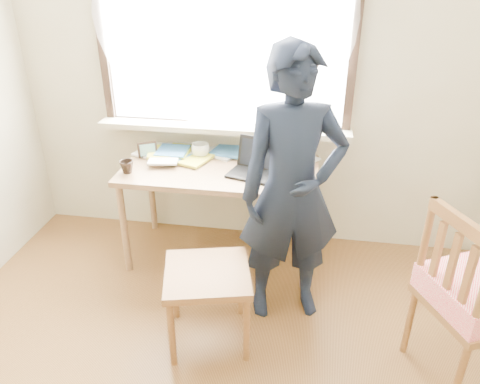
% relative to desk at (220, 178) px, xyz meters
% --- Properties ---
extents(room_shell, '(3.52, 4.02, 2.61)m').
position_rel_desk_xyz_m(room_shell, '(0.15, -1.43, 0.98)').
color(room_shell, beige).
rests_on(room_shell, ground).
extents(desk, '(1.36, 0.68, 0.73)m').
position_rel_desk_xyz_m(desk, '(0.00, 0.00, 0.00)').
color(desk, olive).
rests_on(desk, ground).
extents(laptop, '(0.39, 0.35, 0.23)m').
position_rel_desk_xyz_m(laptop, '(0.26, -0.03, 0.13)').
color(laptop, black).
rests_on(laptop, desk).
extents(mug_white, '(0.18, 0.18, 0.10)m').
position_rel_desk_xyz_m(mug_white, '(-0.18, 0.18, 0.13)').
color(mug_white, white).
rests_on(mug_white, desk).
extents(mug_dark, '(0.13, 0.13, 0.09)m').
position_rel_desk_xyz_m(mug_dark, '(-0.61, -0.18, 0.12)').
color(mug_dark, black).
rests_on(mug_dark, desk).
extents(mouse, '(0.10, 0.07, 0.04)m').
position_rel_desk_xyz_m(mouse, '(0.48, -0.10, 0.09)').
color(mouse, black).
rests_on(mouse, desk).
extents(desk_clutter, '(0.87, 0.54, 0.06)m').
position_rel_desk_xyz_m(desk_clutter, '(-0.29, 0.18, 0.10)').
color(desk_clutter, white).
rests_on(desk_clutter, desk).
extents(book_a, '(0.35, 0.37, 0.03)m').
position_rel_desk_xyz_m(book_a, '(-0.46, 0.20, 0.09)').
color(book_a, white).
rests_on(book_a, desk).
extents(book_b, '(0.30, 0.31, 0.02)m').
position_rel_desk_xyz_m(book_b, '(0.48, 0.26, 0.09)').
color(book_b, white).
rests_on(book_b, desk).
extents(picture_frame, '(0.13, 0.08, 0.11)m').
position_rel_desk_xyz_m(picture_frame, '(-0.56, 0.10, 0.13)').
color(picture_frame, black).
rests_on(picture_frame, desk).
extents(work_chair, '(0.57, 0.56, 0.49)m').
position_rel_desk_xyz_m(work_chair, '(0.10, -0.85, -0.24)').
color(work_chair, brown).
rests_on(work_chair, ground).
extents(side_chair, '(0.61, 0.62, 1.02)m').
position_rel_desk_xyz_m(side_chair, '(1.49, -0.89, -0.12)').
color(side_chair, brown).
rests_on(side_chair, ground).
extents(person, '(0.71, 0.56, 1.69)m').
position_rel_desk_xyz_m(person, '(0.53, -0.50, 0.19)').
color(person, black).
rests_on(person, ground).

